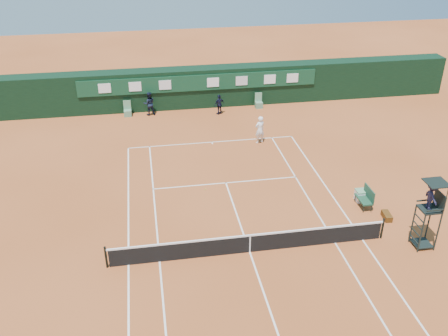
# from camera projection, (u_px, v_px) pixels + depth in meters

# --- Properties ---
(ground) EXTENTS (90.00, 90.00, 0.00)m
(ground) POSITION_uv_depth(u_px,v_px,m) (250.00, 252.00, 22.86)
(ground) COLOR #B05729
(ground) RESTS_ON ground
(court_lines) EXTENTS (11.05, 23.85, 0.01)m
(court_lines) POSITION_uv_depth(u_px,v_px,m) (250.00, 252.00, 22.86)
(court_lines) COLOR silver
(court_lines) RESTS_ON ground
(tennis_net) EXTENTS (12.90, 0.10, 1.10)m
(tennis_net) POSITION_uv_depth(u_px,v_px,m) (250.00, 243.00, 22.62)
(tennis_net) COLOR black
(tennis_net) RESTS_ON ground
(back_wall) EXTENTS (40.00, 1.65, 3.00)m
(back_wall) POSITION_uv_depth(u_px,v_px,m) (199.00, 87.00, 38.39)
(back_wall) COLOR black
(back_wall) RESTS_ON ground
(linesman_chair_left) EXTENTS (0.55, 0.50, 1.15)m
(linesman_chair_left) POSITION_uv_depth(u_px,v_px,m) (128.00, 112.00, 37.06)
(linesman_chair_left) COLOR #598865
(linesman_chair_left) RESTS_ON ground
(linesman_chair_right) EXTENTS (0.55, 0.50, 1.15)m
(linesman_chair_right) POSITION_uv_depth(u_px,v_px,m) (259.00, 104.00, 38.53)
(linesman_chair_right) COLOR #558262
(linesman_chair_right) RESTS_ON ground
(umpire_chair) EXTENTS (0.96, 0.95, 3.42)m
(umpire_chair) POSITION_uv_depth(u_px,v_px,m) (431.00, 201.00, 22.10)
(umpire_chair) COLOR black
(umpire_chair) RESTS_ON ground
(player_bench) EXTENTS (0.56, 1.20, 1.10)m
(player_bench) POSITION_uv_depth(u_px,v_px,m) (366.00, 197.00, 25.97)
(player_bench) COLOR #1A422C
(player_bench) RESTS_ON ground
(tennis_bag) EXTENTS (0.44, 0.83, 0.30)m
(tennis_bag) POSITION_uv_depth(u_px,v_px,m) (387.00, 216.00, 25.18)
(tennis_bag) COLOR black
(tennis_bag) RESTS_ON ground
(cooler) EXTENTS (0.57, 0.57, 0.65)m
(cooler) POSITION_uv_depth(u_px,v_px,m) (361.00, 195.00, 26.59)
(cooler) COLOR white
(cooler) RESTS_ON ground
(tennis_ball) EXTENTS (0.07, 0.07, 0.07)m
(tennis_ball) POSITION_uv_depth(u_px,v_px,m) (205.00, 189.00, 27.72)
(tennis_ball) COLOR #B4C62E
(tennis_ball) RESTS_ON ground
(player) EXTENTS (0.79, 0.65, 1.87)m
(player) POSITION_uv_depth(u_px,v_px,m) (260.00, 130.00, 32.67)
(player) COLOR white
(player) RESTS_ON ground
(ball_kid_left) EXTENTS (0.93, 0.76, 1.77)m
(ball_kid_left) POSITION_uv_depth(u_px,v_px,m) (149.00, 104.00, 36.96)
(ball_kid_left) COLOR black
(ball_kid_left) RESTS_ON ground
(ball_kid_right) EXTENTS (0.96, 0.76, 1.53)m
(ball_kid_right) POSITION_uv_depth(u_px,v_px,m) (219.00, 105.00, 37.15)
(ball_kid_right) COLOR black
(ball_kid_right) RESTS_ON ground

